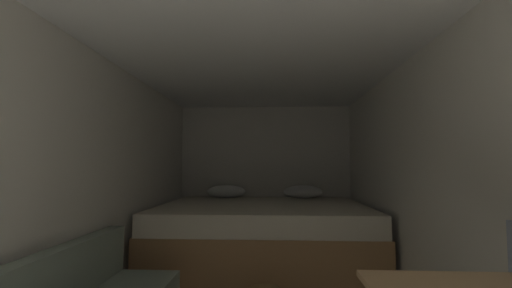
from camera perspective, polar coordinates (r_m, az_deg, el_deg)
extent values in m
cube|color=silver|center=(5.11, 1.53, -5.41)|extent=(2.64, 0.05, 2.09)
cube|color=silver|center=(2.85, -27.14, -6.28)|extent=(0.05, 5.23, 2.09)
cube|color=silver|center=(2.73, 28.38, -6.37)|extent=(0.05, 5.23, 2.09)
cube|color=white|center=(2.64, -0.03, 16.79)|extent=(2.64, 5.23, 0.05)
cube|color=#9E7247|center=(4.17, 1.17, -16.70)|extent=(2.42, 1.94, 0.52)
cube|color=beige|center=(4.10, 1.16, -11.65)|extent=(2.38, 1.90, 0.22)
ellipsoid|color=white|center=(4.87, -5.03, -8.02)|extent=(0.55, 0.35, 0.18)
ellipsoid|color=white|center=(4.84, 7.96, -8.02)|extent=(0.55, 0.35, 0.18)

